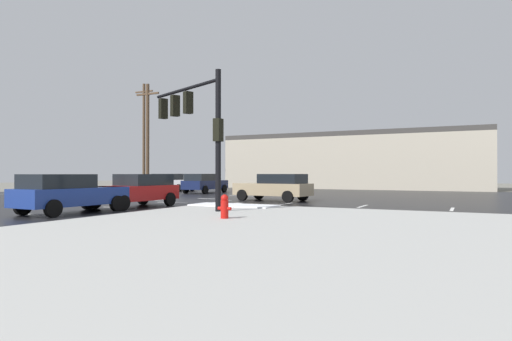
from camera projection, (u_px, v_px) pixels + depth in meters
ground_plane at (193, 201)px, 25.70m from camera, size 120.00×120.00×0.00m
road_asphalt at (193, 201)px, 25.70m from camera, size 44.00×44.00×0.02m
sidewalk_corner at (332, 244)px, 9.61m from camera, size 18.00×18.00×0.14m
snow_strip_curbside at (234, 205)px, 19.89m from camera, size 4.00×1.60×0.06m
lane_markings at (197, 203)px, 23.93m from camera, size 36.15×36.15×0.01m
traffic_signal_mast at (195, 117)px, 18.40m from camera, size 4.82×2.30×5.59m
fire_hydrant at (225, 206)px, 14.36m from camera, size 0.48×0.26×0.79m
strip_building_background at (352, 161)px, 47.15m from camera, size 27.24×8.00×5.92m
sedan_navy at (204, 183)px, 35.76m from camera, size 2.09×4.57×1.58m
sedan_silver at (172, 182)px, 40.16m from camera, size 4.66×2.35×1.58m
sedan_red at (137, 190)px, 20.82m from camera, size 2.22×4.61×1.58m
sedan_blue at (68, 193)px, 17.44m from camera, size 2.17×4.60×1.58m
sedan_tan at (275, 187)px, 25.37m from camera, size 4.68×2.44×1.58m
utility_pole_far at (148, 136)px, 34.66m from camera, size 2.20×0.28×8.79m
utility_pole_distant at (144, 134)px, 44.42m from camera, size 2.20×0.28×10.82m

